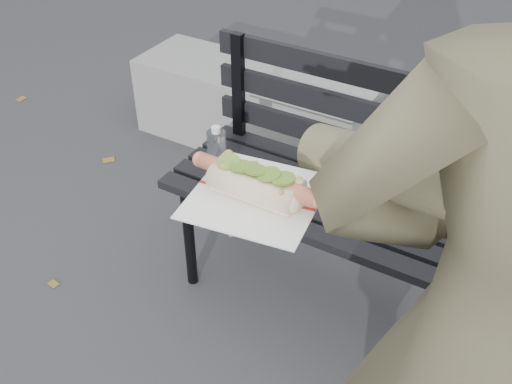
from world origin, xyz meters
TOP-DOWN VIEW (x-y plane):
  - park_bench at (-0.04, 0.83)m, footprint 1.50×0.44m
  - concrete_block at (-1.00, 1.57)m, footprint 1.20×0.40m
  - person at (0.38, 0.03)m, footprint 0.76×0.63m
  - held_hotdog at (0.17, -0.01)m, footprint 0.63×0.31m

SIDE VIEW (x-z plane):
  - concrete_block at x=-1.00m, z-range 0.00..0.40m
  - park_bench at x=-0.04m, z-range 0.08..0.96m
  - person at x=0.38m, z-range 0.00..1.79m
  - held_hotdog at x=0.17m, z-range 1.07..1.27m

